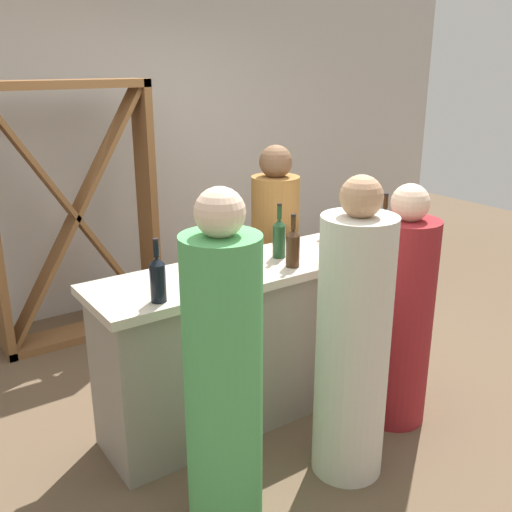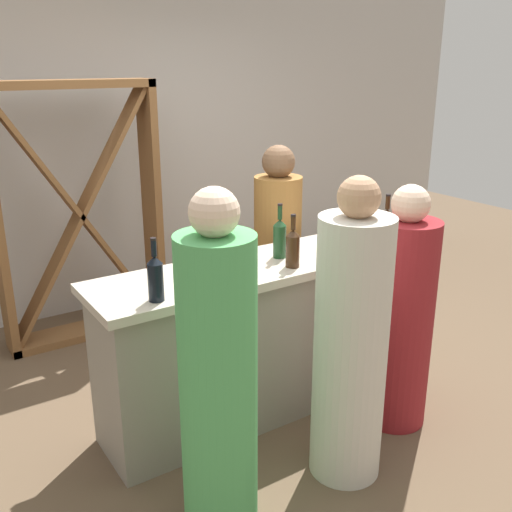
% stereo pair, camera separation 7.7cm
% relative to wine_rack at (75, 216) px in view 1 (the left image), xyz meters
% --- Properties ---
extents(ground_plane, '(12.00, 12.00, 0.00)m').
position_rel_wine_rack_xyz_m(ground_plane, '(0.52, -1.65, -0.99)').
color(ground_plane, brown).
extents(back_wall, '(8.00, 0.10, 2.80)m').
position_rel_wine_rack_xyz_m(back_wall, '(0.52, 0.55, 0.41)').
color(back_wall, '#BCB7B2').
rests_on(back_wall, ground).
extents(bar_counter, '(2.00, 0.57, 0.98)m').
position_rel_wine_rack_xyz_m(bar_counter, '(0.52, -1.65, -0.49)').
color(bar_counter, gray).
rests_on(bar_counter, ground).
extents(wine_rack, '(1.25, 0.28, 1.97)m').
position_rel_wine_rack_xyz_m(wine_rack, '(0.00, 0.00, 0.00)').
color(wine_rack, brown).
rests_on(wine_rack, ground).
extents(wine_bottle_leftmost_near_black, '(0.08, 0.08, 0.32)m').
position_rel_wine_rack_xyz_m(wine_bottle_leftmost_near_black, '(-0.19, -1.83, 0.11)').
color(wine_bottle_leftmost_near_black, black).
rests_on(wine_bottle_leftmost_near_black, bar_counter).
extents(wine_bottle_second_left_amber_brown, '(0.08, 0.08, 0.31)m').
position_rel_wine_rack_xyz_m(wine_bottle_second_left_amber_brown, '(0.67, -1.80, 0.11)').
color(wine_bottle_second_left_amber_brown, '#331E0F').
rests_on(wine_bottle_second_left_amber_brown, bar_counter).
extents(wine_bottle_center_olive_green, '(0.08, 0.08, 0.33)m').
position_rel_wine_rack_xyz_m(wine_bottle_center_olive_green, '(0.71, -1.62, 0.11)').
color(wine_bottle_center_olive_green, '#193D1E').
rests_on(wine_bottle_center_olive_green, bar_counter).
extents(wine_bottle_second_right_amber_brown, '(0.08, 0.08, 0.33)m').
position_rel_wine_rack_xyz_m(wine_bottle_second_right_amber_brown, '(1.41, -1.80, 0.12)').
color(wine_bottle_second_right_amber_brown, '#331E0F').
rests_on(wine_bottle_second_right_amber_brown, bar_counter).
extents(wine_glass_near_left, '(0.07, 0.07, 0.16)m').
position_rel_wine_rack_xyz_m(wine_glass_near_left, '(1.18, -1.71, 0.10)').
color(wine_glass_near_left, white).
rests_on(wine_glass_near_left, bar_counter).
extents(wine_glass_near_center, '(0.08, 0.08, 0.14)m').
position_rel_wine_rack_xyz_m(wine_glass_near_center, '(1.16, -1.55, 0.09)').
color(wine_glass_near_center, white).
rests_on(wine_glass_near_center, bar_counter).
extents(wine_glass_near_right, '(0.07, 0.07, 0.16)m').
position_rel_wine_rack_xyz_m(wine_glass_near_right, '(1.20, -1.47, 0.10)').
color(wine_glass_near_right, white).
rests_on(wine_glass_near_right, bar_counter).
extents(water_pitcher, '(0.09, 0.09, 0.19)m').
position_rel_wine_rack_xyz_m(water_pitcher, '(0.22, -1.54, 0.08)').
color(water_pitcher, silver).
rests_on(water_pitcher, bar_counter).
extents(person_left_guest, '(0.44, 0.44, 1.60)m').
position_rel_wine_rack_xyz_m(person_left_guest, '(0.61, -2.38, -0.25)').
color(person_left_guest, beige).
rests_on(person_left_guest, ground).
extents(person_center_guest, '(0.45, 0.45, 1.46)m').
position_rel_wine_rack_xyz_m(person_center_guest, '(1.18, -2.19, -0.32)').
color(person_center_guest, maroon).
rests_on(person_center_guest, ground).
extents(person_right_guest, '(0.41, 0.41, 1.63)m').
position_rel_wine_rack_xyz_m(person_right_guest, '(-0.15, -2.35, -0.23)').
color(person_right_guest, '#4CA559').
rests_on(person_right_guest, ground).
extents(person_server_behind, '(0.38, 0.38, 1.56)m').
position_rel_wine_rack_xyz_m(person_server_behind, '(1.08, -1.08, -0.26)').
color(person_server_behind, '#9E6B33').
rests_on(person_server_behind, ground).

